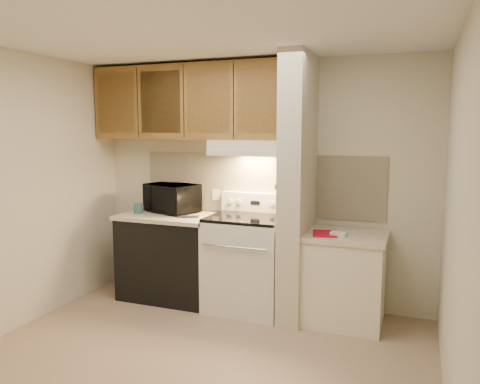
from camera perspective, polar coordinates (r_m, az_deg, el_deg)
The scene contains 50 objects.
floor at distance 3.94m, azimuth -5.30°, elevation -19.69°, with size 3.60×3.60×0.00m, color tan.
ceiling at distance 3.57m, azimuth -5.82°, elevation 18.84°, with size 3.60×3.60×0.00m, color white.
wall_back at distance 4.92m, azimuth 2.26°, elevation 1.15°, with size 3.60×0.02×2.50m, color beige.
wall_left at distance 4.63m, azimuth -25.93°, elevation -0.02°, with size 0.02×3.00×2.50m, color beige.
wall_right at distance 3.19m, azimuth 24.88°, elevation -3.11°, with size 0.02×3.00×2.50m, color beige.
backsplash at distance 4.91m, azimuth 2.21°, elevation 0.96°, with size 2.60×0.02×0.63m, color #FFF4CB.
range_body at distance 4.75m, azimuth 0.86°, elevation -8.79°, with size 0.76×0.65×0.92m, color silver.
oven_window at distance 4.46m, azimuth -0.56°, elevation -9.38°, with size 0.50×0.01×0.30m, color black.
oven_handle at distance 4.37m, azimuth -0.74°, elevation -6.75°, with size 0.02×0.02×0.65m, color silver.
cooktop at distance 4.64m, azimuth 0.87°, elevation -3.16°, with size 0.74×0.64×0.03m, color black.
range_backguard at distance 4.89m, azimuth 2.02°, elevation -1.25°, with size 0.76×0.08×0.20m, color silver.
range_display at distance 4.85m, azimuth 1.86°, elevation -1.32°, with size 0.10×0.01×0.04m, color black.
range_knob_left_outer at distance 4.94m, azimuth -1.22°, elevation -1.15°, with size 0.05×0.05×0.02m, color silver.
range_knob_left_inner at distance 4.91m, azimuth -0.14°, elevation -1.21°, with size 0.05×0.05×0.02m, color silver.
range_knob_right_inner at distance 4.79m, azimuth 3.88°, elevation -1.45°, with size 0.05×0.05×0.02m, color silver.
range_knob_right_outer at distance 4.76m, azimuth 5.03°, elevation -1.51°, with size 0.05×0.05×0.02m, color silver.
dishwasher_front at distance 5.13m, azimuth -8.47°, elevation -7.94°, with size 1.00×0.63×0.87m, color black.
left_countertop at distance 5.02m, azimuth -8.57°, elevation -2.94°, with size 1.04×0.67×0.04m, color beige.
spoon_rest at distance 4.82m, azimuth -6.32°, elevation -3.03°, with size 0.21×0.07×0.01m, color black.
teal_jar at distance 5.14m, azimuth -12.31°, elevation -1.97°, with size 0.09×0.09×0.10m, color #2C6669.
outlet at distance 5.09m, azimuth -2.97°, elevation -0.34°, with size 0.08×0.01×0.12m, color silver.
microwave at distance 5.14m, azimuth -8.33°, elevation -0.73°, with size 0.56×0.38×0.31m, color black.
partition_pillar at distance 4.44m, azimuth 7.05°, elevation 0.40°, with size 0.22×0.70×2.50m, color beige.
pillar_trim at distance 4.46m, azimuth 5.61°, elevation 1.11°, with size 0.01×0.70×0.04m, color brown.
knife_strip at distance 4.42m, azimuth 5.37°, elevation 1.30°, with size 0.02×0.42×0.04m, color black.
knife_blade_a at distance 4.27m, azimuth 4.57°, elevation -0.27°, with size 0.01×0.04×0.16m, color silver.
knife_handle_a at distance 4.27m, azimuth 4.69°, elevation 1.77°, with size 0.02×0.02×0.10m, color black.
knife_blade_b at distance 4.36m, azimuth 4.94°, elevation -0.23°, with size 0.01×0.04×0.18m, color silver.
knife_handle_b at distance 4.33m, azimuth 4.90°, elevation 1.84°, with size 0.02×0.02×0.10m, color black.
knife_blade_c at distance 4.45m, azimuth 5.24°, elevation -0.21°, with size 0.01×0.04×0.20m, color silver.
knife_handle_c at distance 4.42m, azimuth 5.25°, elevation 1.96°, with size 0.02×0.02×0.10m, color black.
knife_blade_d at distance 4.51m, azimuth 5.48°, elevation 0.15°, with size 0.01×0.04×0.16m, color silver.
knife_handle_d at distance 4.50m, azimuth 5.54°, elevation 2.06°, with size 0.02×0.02×0.10m, color black.
knife_blade_e at distance 4.58m, azimuth 5.73°, elevation 0.14°, with size 0.01×0.04×0.18m, color silver.
knife_handle_e at distance 4.56m, azimuth 5.76°, elevation 2.13°, with size 0.02×0.02×0.10m, color black.
oven_mitt at distance 4.65m, azimuth 5.95°, elevation -0.54°, with size 0.03×0.10×0.24m, color gray.
right_cab_base at distance 4.54m, azimuth 12.61°, elevation -10.51°, with size 0.70×0.60×0.81m, color silver.
right_countertop at distance 4.43m, azimuth 12.77°, elevation -5.27°, with size 0.74×0.64×0.04m, color beige.
red_folder at distance 4.38m, azimuth 10.30°, elevation -5.01°, with size 0.22×0.30×0.01m, color #B30D24.
white_box at distance 4.33m, azimuth 11.93°, elevation -5.02°, with size 0.14×0.09×0.04m, color white.
range_hood at distance 4.68m, azimuth 1.42°, elevation 5.43°, with size 0.78×0.44×0.15m, color silver.
hood_lip at distance 4.49m, azimuth 0.51°, elevation 4.76°, with size 0.78×0.04×0.06m, color silver.
upper_cabinets at distance 5.00m, azimuth -6.00°, elevation 10.81°, with size 2.18×0.33×0.77m, color brown.
cab_door_a at distance 5.29m, azimuth -14.87°, elevation 10.42°, with size 0.46×0.01×0.63m, color brown.
cab_gap_a at distance 5.13m, azimuth -12.36°, elevation 10.59°, with size 0.01×0.01×0.73m, color black.
cab_door_b at distance 4.99m, azimuth -9.69°, elevation 10.75°, with size 0.46×0.01×0.63m, color brown.
cab_gap_b at distance 4.86m, azimuth -6.87°, elevation 10.89°, with size 0.01×0.01×0.73m, color black.
cab_door_c at distance 4.74m, azimuth -3.90°, elevation 11.01°, with size 0.46×0.01×0.63m, color brown.
cab_gap_c at distance 4.63m, azimuth -0.78°, elevation 11.11°, with size 0.01×0.01×0.73m, color black.
cab_door_d at distance 4.54m, azimuth 2.49°, elevation 11.17°, with size 0.46×0.01×0.63m, color brown.
Camera 1 is at (1.56, -3.13, 1.81)m, focal length 35.00 mm.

